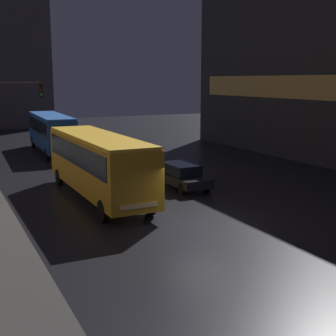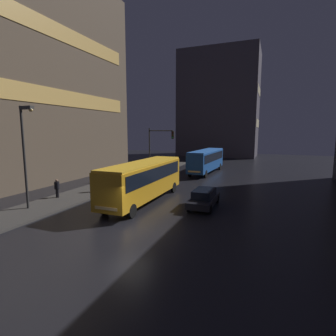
% 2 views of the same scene
% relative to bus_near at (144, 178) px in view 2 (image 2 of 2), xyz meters
% --- Properties ---
extents(ground_plane, '(120.00, 120.00, 0.00)m').
position_rel_bus_near_xyz_m(ground_plane, '(2.39, -6.53, -2.10)').
color(ground_plane, black).
extents(sidewalk_left, '(4.00, 48.00, 0.15)m').
position_rel_bus_near_xyz_m(sidewalk_left, '(-6.61, 3.47, -2.03)').
color(sidewalk_left, '#3D3A38').
rests_on(sidewalk_left, ground).
extents(building_left_tower, '(10.07, 28.43, 25.82)m').
position_rel_bus_near_xyz_m(building_left_tower, '(-17.53, 4.53, 10.81)').
color(building_left_tower, brown).
rests_on(building_left_tower, ground).
extents(building_far_backdrop, '(18.07, 12.00, 24.50)m').
position_rel_bus_near_xyz_m(building_far_backdrop, '(-2.43, 45.18, 10.15)').
color(building_far_backdrop, '#423D47').
rests_on(building_far_backdrop, ground).
extents(bus_near, '(2.56, 11.17, 3.41)m').
position_rel_bus_near_xyz_m(bus_near, '(0.00, 0.00, 0.00)').
color(bus_near, orange).
rests_on(bus_near, ground).
extents(bus_far, '(2.83, 10.88, 3.30)m').
position_rel_bus_near_xyz_m(bus_far, '(1.30, 17.23, -0.07)').
color(bus_far, '#194793').
rests_on(bus_far, ground).
extents(car_taxi, '(1.86, 4.56, 1.43)m').
position_rel_bus_near_xyz_m(car_taxi, '(5.17, 0.35, -1.36)').
color(car_taxi, black).
rests_on(car_taxi, ground).
extents(pedestrian_near, '(0.54, 0.54, 1.67)m').
position_rel_bus_near_xyz_m(pedestrian_near, '(-5.46, 1.24, -0.95)').
color(pedestrian_near, black).
rests_on(pedestrian_near, sidewalk_left).
extents(pedestrian_mid, '(0.48, 0.48, 1.65)m').
position_rel_bus_near_xyz_m(pedestrian_mid, '(-7.55, -2.13, -0.95)').
color(pedestrian_mid, black).
rests_on(pedestrian_mid, sidewalk_left).
extents(traffic_light_main, '(3.31, 0.35, 6.36)m').
position_rel_bus_near_xyz_m(traffic_light_main, '(-2.90, 9.47, 2.20)').
color(traffic_light_main, '#2D2D2D').
rests_on(traffic_light_main, ground).
extents(street_lamp_sidewalk, '(1.25, 0.36, 7.69)m').
position_rel_bus_near_xyz_m(street_lamp_sidewalk, '(-6.95, -5.48, 3.14)').
color(street_lamp_sidewalk, '#2D2D2D').
rests_on(street_lamp_sidewalk, sidewalk_left).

